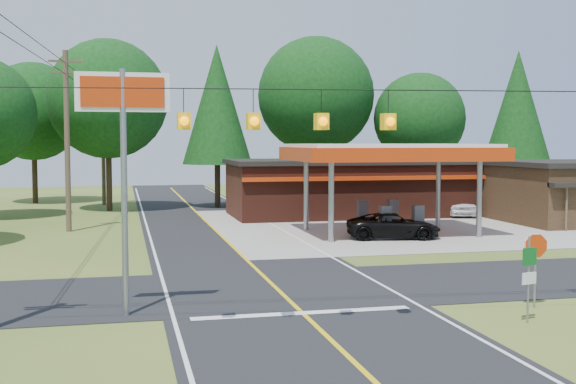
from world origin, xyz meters
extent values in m
plane|color=#435C20|center=(0.00, 0.00, 0.00)|extent=(120.00, 120.00, 0.00)
cube|color=black|center=(0.00, 0.00, 0.01)|extent=(8.00, 120.00, 0.02)
cube|color=black|center=(0.00, 0.00, 0.01)|extent=(70.00, 7.00, 0.02)
cube|color=yellow|center=(0.00, 0.00, 0.03)|extent=(0.15, 110.00, 0.00)
cylinder|color=gray|center=(5.00, 10.50, 2.10)|extent=(0.28, 0.28, 4.20)
cylinder|color=gray|center=(5.00, 15.50, 2.10)|extent=(0.28, 0.28, 4.20)
cylinder|color=gray|center=(13.00, 10.50, 2.10)|extent=(0.28, 0.28, 4.20)
cylinder|color=gray|center=(13.00, 15.50, 2.10)|extent=(0.28, 0.28, 4.20)
cube|color=#B62F09|center=(9.00, 13.00, 4.35)|extent=(10.60, 7.40, 0.70)
cube|color=white|center=(9.00, 13.00, 4.75)|extent=(10.00, 7.00, 0.25)
cube|color=#9E9B93|center=(9.00, 11.20, 0.13)|extent=(3.20, 0.90, 0.22)
cube|color=#3F3F44|center=(8.10, 11.20, 0.95)|extent=(0.55, 0.45, 1.50)
cube|color=#3F3F44|center=(9.90, 11.20, 0.95)|extent=(0.55, 0.45, 1.50)
cube|color=#9E9B93|center=(9.00, 14.80, 0.13)|extent=(3.20, 0.90, 0.22)
cube|color=#3F3F44|center=(8.10, 14.80, 0.95)|extent=(0.55, 0.45, 1.50)
cube|color=#3F3F44|center=(9.90, 14.80, 0.95)|extent=(0.55, 0.45, 1.50)
cube|color=#4B1F15|center=(10.00, 23.00, 1.75)|extent=(16.00, 7.00, 3.50)
cube|color=black|center=(10.00, 23.00, 3.65)|extent=(16.40, 7.40, 0.30)
cube|color=#B62F09|center=(10.00, 19.40, 2.70)|extent=(16.00, 0.50, 0.25)
cylinder|color=#473828|center=(-8.00, 18.00, 5.00)|extent=(0.30, 0.30, 10.00)
cube|color=#473828|center=(-8.00, 18.00, 9.40)|extent=(1.80, 0.12, 0.12)
cube|color=#473828|center=(-8.00, 18.00, 8.80)|extent=(1.40, 0.12, 0.12)
cylinder|color=#473828|center=(-6.50, 35.00, 4.75)|extent=(0.30, 0.30, 9.50)
cube|color=yellow|center=(-3.55, -5.70, 5.50)|extent=(0.32, 0.32, 0.42)
cube|color=yellow|center=(-1.85, -5.90, 5.50)|extent=(0.32, 0.32, 0.42)
cube|color=yellow|center=(-0.15, -6.10, 5.50)|extent=(0.32, 0.32, 0.42)
cube|color=yellow|center=(1.55, -6.30, 5.50)|extent=(0.32, 0.32, 0.42)
cylinder|color=#332316|center=(-6.00, 30.00, 2.34)|extent=(0.44, 0.44, 4.68)
sphere|color=black|center=(-6.00, 30.00, 8.06)|extent=(8.58, 8.58, 8.58)
cylinder|color=#332316|center=(2.00, 31.00, 2.16)|extent=(0.44, 0.44, 4.32)
cone|color=black|center=(2.00, 31.00, 7.80)|extent=(5.28, 5.28, 9.00)
cylinder|color=#332316|center=(10.00, 32.00, 2.52)|extent=(0.44, 0.44, 5.04)
sphere|color=black|center=(10.00, 32.00, 8.68)|extent=(9.24, 9.24, 9.24)
cylinder|color=#332316|center=(18.00, 30.00, 1.98)|extent=(0.44, 0.44, 3.96)
sphere|color=black|center=(18.00, 30.00, 6.82)|extent=(7.26, 7.26, 7.26)
cylinder|color=#332316|center=(26.00, 29.00, 2.16)|extent=(0.44, 0.44, 4.32)
cone|color=black|center=(26.00, 29.00, 7.80)|extent=(5.28, 5.28, 9.00)
cylinder|color=#332316|center=(-12.00, 38.00, 2.16)|extent=(0.44, 0.44, 4.32)
sphere|color=black|center=(-12.00, 38.00, 7.44)|extent=(7.92, 7.92, 7.92)
imported|color=black|center=(8.50, 11.07, 0.66)|extent=(5.54, 5.54, 1.32)
imported|color=white|center=(17.00, 21.00, 0.78)|extent=(5.54, 5.54, 1.56)
cylinder|color=gray|center=(-5.00, -2.70, 3.52)|extent=(0.18, 0.18, 7.04)
cube|color=white|center=(-5.00, -2.70, 6.39)|extent=(2.62, 0.08, 1.11)
cube|color=#B62F09|center=(-5.00, -2.75, 6.39)|extent=(2.30, 0.06, 0.85)
cylinder|color=gray|center=(7.00, -4.40, 1.09)|extent=(0.07, 0.07, 2.19)
cylinder|color=gray|center=(5.80, -6.00, 1.20)|extent=(0.06, 0.06, 2.41)
cube|color=#0C591E|center=(5.80, -6.04, 1.86)|extent=(0.49, 0.14, 0.49)
cube|color=white|center=(5.80, -6.04, 1.25)|extent=(0.49, 0.14, 0.33)
camera|label=1|loc=(-5.04, -23.62, 5.00)|focal=45.00mm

